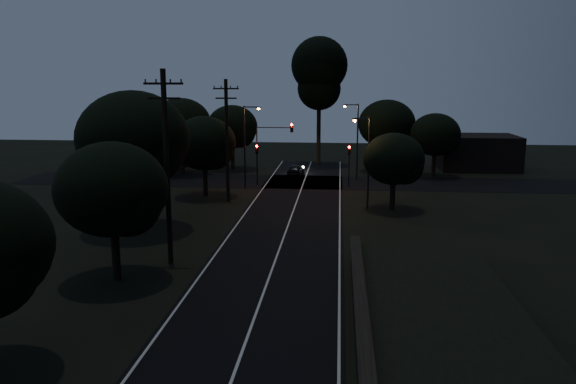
{
  "coord_description": "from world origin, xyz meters",
  "views": [
    {
      "loc": [
        3.62,
        -15.35,
        10.34
      ],
      "look_at": [
        0.0,
        24.0,
        2.5
      ],
      "focal_mm": 35.0,
      "sensor_mm": 36.0,
      "label": 1
    }
  ],
  "objects_px": {
    "signal_left": "(257,157)",
    "car": "(296,170)",
    "tall_pine": "(319,73)",
    "streetlight_a": "(247,141)",
    "streetlight_c": "(367,156)",
    "utility_pole_mid": "(167,165)",
    "streetlight_b": "(356,136)",
    "signal_right": "(349,158)",
    "utility_pole_far": "(227,139)",
    "signal_mast": "(274,142)"
  },
  "relations": [
    {
      "from": "utility_pole_far",
      "to": "utility_pole_mid",
      "type": "bearing_deg",
      "value": -90.0
    },
    {
      "from": "streetlight_c",
      "to": "car",
      "type": "relative_size",
      "value": 1.96
    },
    {
      "from": "tall_pine",
      "to": "streetlight_a",
      "type": "height_order",
      "value": "tall_pine"
    },
    {
      "from": "signal_right",
      "to": "streetlight_c",
      "type": "distance_m",
      "value": 10.18
    },
    {
      "from": "signal_right",
      "to": "utility_pole_mid",
      "type": "bearing_deg",
      "value": -112.99
    },
    {
      "from": "signal_right",
      "to": "streetlight_c",
      "type": "xyz_separation_m",
      "value": [
        1.23,
        -9.99,
        1.51
      ]
    },
    {
      "from": "signal_mast",
      "to": "streetlight_b",
      "type": "xyz_separation_m",
      "value": [
        8.22,
        4.01,
        0.3
      ]
    },
    {
      "from": "car",
      "to": "streetlight_b",
      "type": "bearing_deg",
      "value": 166.9
    },
    {
      "from": "streetlight_a",
      "to": "car",
      "type": "bearing_deg",
      "value": 62.75
    },
    {
      "from": "streetlight_c",
      "to": "streetlight_b",
      "type": "bearing_deg",
      "value": 92.14
    },
    {
      "from": "signal_right",
      "to": "streetlight_b",
      "type": "distance_m",
      "value": 4.45
    },
    {
      "from": "signal_right",
      "to": "streetlight_c",
      "type": "height_order",
      "value": "streetlight_c"
    },
    {
      "from": "streetlight_b",
      "to": "tall_pine",
      "type": "bearing_deg",
      "value": 111.38
    },
    {
      "from": "signal_right",
      "to": "signal_left",
      "type": "bearing_deg",
      "value": 180.0
    },
    {
      "from": "utility_pole_mid",
      "to": "car",
      "type": "height_order",
      "value": "utility_pole_mid"
    },
    {
      "from": "utility_pole_mid",
      "to": "utility_pole_far",
      "type": "bearing_deg",
      "value": 90.0
    },
    {
      "from": "signal_left",
      "to": "car",
      "type": "xyz_separation_m",
      "value": [
        3.41,
        6.01,
        -2.18
      ]
    },
    {
      "from": "signal_left",
      "to": "streetlight_b",
      "type": "xyz_separation_m",
      "value": [
        9.91,
        4.01,
        1.8
      ]
    },
    {
      "from": "tall_pine",
      "to": "car",
      "type": "height_order",
      "value": "tall_pine"
    },
    {
      "from": "signal_right",
      "to": "signal_mast",
      "type": "distance_m",
      "value": 7.66
    },
    {
      "from": "utility_pole_mid",
      "to": "streetlight_a",
      "type": "height_order",
      "value": "utility_pole_mid"
    },
    {
      "from": "tall_pine",
      "to": "streetlight_a",
      "type": "bearing_deg",
      "value": -110.36
    },
    {
      "from": "signal_left",
      "to": "signal_mast",
      "type": "distance_m",
      "value": 2.26
    },
    {
      "from": "streetlight_b",
      "to": "streetlight_c",
      "type": "bearing_deg",
      "value": -87.86
    },
    {
      "from": "signal_left",
      "to": "streetlight_b",
      "type": "distance_m",
      "value": 10.84
    },
    {
      "from": "car",
      "to": "streetlight_a",
      "type": "bearing_deg",
      "value": 66.77
    },
    {
      "from": "utility_pole_mid",
      "to": "car",
      "type": "relative_size",
      "value": 2.87
    },
    {
      "from": "signal_right",
      "to": "streetlight_c",
      "type": "relative_size",
      "value": 0.55
    },
    {
      "from": "signal_left",
      "to": "signal_mast",
      "type": "height_order",
      "value": "signal_mast"
    },
    {
      "from": "signal_right",
      "to": "car",
      "type": "xyz_separation_m",
      "value": [
        -5.79,
        6.01,
        -2.18
      ]
    },
    {
      "from": "tall_pine",
      "to": "signal_left",
      "type": "relative_size",
      "value": 3.83
    },
    {
      "from": "utility_pole_far",
      "to": "tall_pine",
      "type": "bearing_deg",
      "value": 73.07
    },
    {
      "from": "signal_mast",
      "to": "utility_pole_mid",
      "type": "bearing_deg",
      "value": -97.04
    },
    {
      "from": "utility_pole_mid",
      "to": "streetlight_a",
      "type": "xyz_separation_m",
      "value": [
        0.69,
        23.0,
        -1.1
      ]
    },
    {
      "from": "utility_pole_mid",
      "to": "signal_left",
      "type": "height_order",
      "value": "utility_pole_mid"
    },
    {
      "from": "signal_mast",
      "to": "tall_pine",
      "type": "bearing_deg",
      "value": 75.38
    },
    {
      "from": "utility_pole_mid",
      "to": "signal_mast",
      "type": "xyz_separation_m",
      "value": [
        3.09,
        24.99,
        -1.4
      ]
    },
    {
      "from": "streetlight_b",
      "to": "car",
      "type": "bearing_deg",
      "value": 162.88
    },
    {
      "from": "utility_pole_far",
      "to": "signal_left",
      "type": "height_order",
      "value": "utility_pole_far"
    },
    {
      "from": "streetlight_c",
      "to": "tall_pine",
      "type": "bearing_deg",
      "value": 100.93
    },
    {
      "from": "signal_right",
      "to": "streetlight_a",
      "type": "distance_m",
      "value": 10.26
    },
    {
      "from": "streetlight_a",
      "to": "streetlight_c",
      "type": "xyz_separation_m",
      "value": [
        11.14,
        -8.0,
        -0.29
      ]
    },
    {
      "from": "signal_right",
      "to": "streetlight_c",
      "type": "bearing_deg",
      "value": -82.98
    },
    {
      "from": "signal_mast",
      "to": "streetlight_b",
      "type": "distance_m",
      "value": 9.15
    },
    {
      "from": "streetlight_a",
      "to": "signal_right",
      "type": "bearing_deg",
      "value": 11.34
    },
    {
      "from": "signal_mast",
      "to": "streetlight_a",
      "type": "distance_m",
      "value": 3.13
    },
    {
      "from": "signal_right",
      "to": "utility_pole_far",
      "type": "bearing_deg",
      "value": -143.0
    },
    {
      "from": "signal_right",
      "to": "car",
      "type": "bearing_deg",
      "value": 133.9
    },
    {
      "from": "signal_left",
      "to": "signal_mast",
      "type": "relative_size",
      "value": 0.66
    },
    {
      "from": "car",
      "to": "signal_right",
      "type": "bearing_deg",
      "value": 137.92
    }
  ]
}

